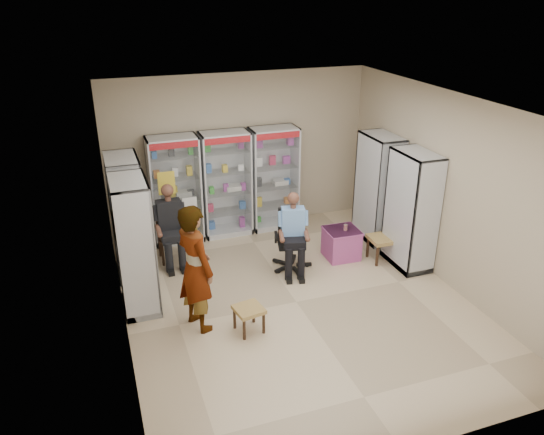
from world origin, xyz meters
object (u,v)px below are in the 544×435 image
object	(u,v)px
cabinet_left_far	(128,217)
cabinet_left_near	(135,246)
cabinet_back_left	(175,190)
cabinet_right_near	(411,211)
cabinet_back_right	(274,179)
woven_stool_a	(382,248)
standing_man	(195,268)
cabinet_right_far	(378,188)
cabinet_back_mid	(226,184)
office_chair	(291,240)
woven_stool_b	(249,319)
pink_trunk	(341,243)
seated_shopkeeper	(293,234)
wooden_chair	(170,235)

from	to	relation	value
cabinet_left_far	cabinet_left_near	distance (m)	1.10
cabinet_back_left	cabinet_right_near	world-z (taller)	same
cabinet_back_right	woven_stool_a	xyz separation A→B (m)	(1.30, -1.97, -0.78)
cabinet_back_left	standing_man	distance (m)	2.83
standing_man	cabinet_left_far	bearing A→B (deg)	-1.42
cabinet_right_far	cabinet_back_mid	bearing A→B (deg)	66.35
office_chair	woven_stool_b	world-z (taller)	office_chair
cabinet_left_far	pink_trunk	xyz separation A→B (m)	(3.51, -0.71, -0.73)
office_chair	woven_stool_a	xyz separation A→B (m)	(1.59, -0.27, -0.29)
cabinet_back_left	cabinet_back_right	xyz separation A→B (m)	(1.90, 0.00, 0.00)
pink_trunk	cabinet_left_near	bearing A→B (deg)	-173.62
cabinet_right_far	cabinet_back_right	bearing A→B (deg)	55.27
cabinet_right_far	cabinet_right_near	xyz separation A→B (m)	(0.00, -1.10, 0.00)
cabinet_back_left	seated_shopkeeper	distance (m)	2.40
cabinet_left_far	wooden_chair	distance (m)	0.89
cabinet_back_right	pink_trunk	world-z (taller)	cabinet_back_right
cabinet_right_far	cabinet_right_near	bearing A→B (deg)	-180.00
cabinet_left_far	woven_stool_b	distance (m)	2.74
cabinet_left_near	wooden_chair	bearing A→B (deg)	152.39
seated_shopkeeper	cabinet_left_near	bearing A→B (deg)	-159.30
cabinet_back_right	cabinet_left_far	world-z (taller)	same
cabinet_left_near	woven_stool_a	xyz separation A→B (m)	(4.13, 0.06, -0.78)
cabinet_left_far	pink_trunk	size ratio (longest dim) A/B	3.62
cabinet_back_left	pink_trunk	distance (m)	3.14
cabinet_right_far	seated_shopkeeper	size ratio (longest dim) A/B	1.53
cabinet_back_right	standing_man	bearing A→B (deg)	-126.97
cabinet_left_far	cabinet_back_right	bearing A→B (deg)	108.19
cabinet_right_near	wooden_chair	world-z (taller)	cabinet_right_near
cabinet_right_far	cabinet_left_near	world-z (taller)	same
cabinet_back_mid	office_chair	world-z (taller)	cabinet_back_mid
cabinet_back_right	office_chair	world-z (taller)	cabinet_back_right
cabinet_left_near	office_chair	size ratio (longest dim) A/B	1.95
cabinet_right_near	pink_trunk	size ratio (longest dim) A/B	3.62
cabinet_right_near	seated_shopkeeper	distance (m)	2.01
cabinet_right_far	woven_stool_a	size ratio (longest dim) A/B	4.54
woven_stool_a	woven_stool_b	xyz separation A→B (m)	(-2.79, -1.22, -0.03)
cabinet_back_mid	office_chair	distance (m)	1.88
seated_shopkeeper	woven_stool_a	distance (m)	1.66
pink_trunk	standing_man	distance (m)	3.12
cabinet_back_right	wooden_chair	world-z (taller)	cabinet_back_right
cabinet_right_far	woven_stool_b	size ratio (longest dim) A/B	5.34
cabinet_left_near	wooden_chair	size ratio (longest dim) A/B	2.13
cabinet_left_near	standing_man	bearing A→B (deg)	41.63
cabinet_back_left	woven_stool_a	xyz separation A→B (m)	(3.20, -1.97, -0.78)
cabinet_left_near	pink_trunk	bearing A→B (deg)	96.38
cabinet_back_left	office_chair	size ratio (longest dim) A/B	1.95
cabinet_right_near	pink_trunk	distance (m)	1.34
cabinet_back_mid	cabinet_right_far	world-z (taller)	same
cabinet_back_mid	woven_stool_a	size ratio (longest dim) A/B	4.54
office_chair	pink_trunk	distance (m)	1.00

